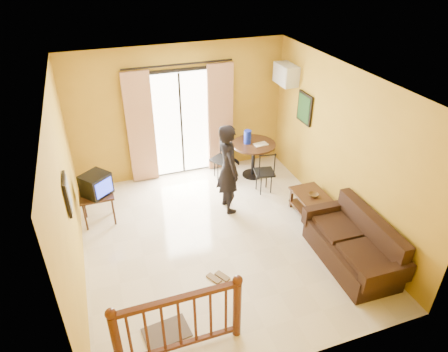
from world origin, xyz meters
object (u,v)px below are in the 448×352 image
object	(u,v)px
dining_table	(254,150)
sofa	(354,246)
standing_person	(228,169)
television	(96,184)
coffee_table	(314,204)

from	to	relation	value
dining_table	sofa	bearing A→B (deg)	-81.48
standing_person	sofa	bearing A→B (deg)	-147.31
dining_table	standing_person	size ratio (longest dim) A/B	0.53
standing_person	television	bearing A→B (deg)	79.19
television	standing_person	bearing A→B (deg)	-47.68
coffee_table	sofa	world-z (taller)	sofa
coffee_table	standing_person	distance (m)	1.71
dining_table	standing_person	distance (m)	1.39
coffee_table	sofa	distance (m)	1.24
dining_table	standing_person	bearing A→B (deg)	-133.17
coffee_table	sofa	size ratio (longest dim) A/B	0.56
sofa	standing_person	xyz separation A→B (m)	(-1.39, 2.05, 0.56)
television	dining_table	xyz separation A→B (m)	(3.27, 0.61, -0.18)
sofa	standing_person	world-z (taller)	standing_person
dining_table	coffee_table	size ratio (longest dim) A/B	0.93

